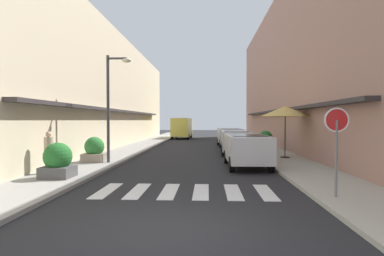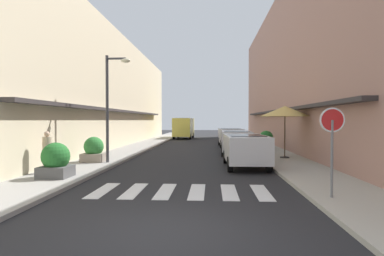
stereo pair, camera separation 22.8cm
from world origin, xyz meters
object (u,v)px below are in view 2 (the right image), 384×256
planter_midblock (94,150)px  parked_car_far (230,135)px  cafe_umbrella (285,111)px  delivery_van (184,126)px  round_street_sign (332,129)px  parked_car_mid (236,140)px  pedestrian_walking_near (47,151)px  planter_corner (56,161)px  street_lamp (111,97)px  planter_far (266,140)px  parked_car_near (245,147)px

planter_midblock → parked_car_far: bearing=56.3°
cafe_umbrella → delivery_van: bearing=109.5°
round_street_sign → cafe_umbrella: size_ratio=0.85×
parked_car_mid → pedestrian_walking_near: size_ratio=2.85×
parked_car_mid → parked_car_far: size_ratio=1.05×
parked_car_mid → planter_corner: bearing=-126.9°
street_lamp → planter_far: (8.52, 7.38, -2.49)m
parked_car_mid → planter_far: 3.14m
cafe_umbrella → planter_far: size_ratio=2.14×
delivery_van → planter_corner: bearing=-94.9°
planter_midblock → pedestrian_walking_near: 3.56m
parked_car_near → round_street_sign: size_ratio=1.76×
round_street_sign → planter_midblock: round_street_sign is taller
planter_midblock → planter_far: size_ratio=0.94×
parked_car_near → delivery_van: delivery_van is taller
parked_car_mid → planter_midblock: (-7.24, -4.95, -0.25)m
planter_far → parked_car_mid: bearing=-135.4°
parked_car_near → parked_car_mid: 5.73m
planter_midblock → planter_far: 11.86m
pedestrian_walking_near → delivery_van: bearing=154.4°
parked_car_near → planter_midblock: parked_car_near is taller
delivery_van → cafe_umbrella: size_ratio=1.98×
cafe_umbrella → street_lamp: bearing=-164.8°
parked_car_far → cafe_umbrella: (2.38, -8.70, 1.68)m
parked_car_mid → pedestrian_walking_near: pedestrian_walking_near is taller
cafe_umbrella → planter_corner: (-9.38, -6.52, -1.90)m
pedestrian_walking_near → planter_far: bearing=118.0°
parked_car_near → street_lamp: size_ratio=0.81×
planter_corner → planter_far: planter_far is taller
delivery_van → planter_corner: delivery_van is taller
parked_car_mid → planter_corner: (-7.00, -9.34, -0.23)m
pedestrian_walking_near → parked_car_near: bearing=90.5°
street_lamp → parked_car_mid: bearing=39.5°
parked_car_near → parked_car_far: bearing=90.0°
parked_car_mid → planter_midblock: 8.77m
parked_car_far → pedestrian_walking_near: pedestrian_walking_near is taller
planter_corner → pedestrian_walking_near: bearing=130.8°
delivery_van → planter_midblock: delivery_van is taller
round_street_sign → planter_midblock: bearing=142.0°
parked_car_mid → planter_far: parked_car_mid is taller
round_street_sign → street_lamp: size_ratio=0.46×
parked_car_near → planter_far: parked_car_near is taller
parked_car_mid → planter_midblock: parked_car_mid is taller
street_lamp → parked_car_near: bearing=-5.0°
street_lamp → planter_corner: size_ratio=4.14×
planter_midblock → pedestrian_walking_near: size_ratio=0.76×
delivery_van → street_lamp: 22.51m
street_lamp → planter_midblock: street_lamp is taller
parked_car_near → cafe_umbrella: (2.38, 2.91, 1.68)m
parked_car_mid → planter_corner: size_ratio=3.68×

